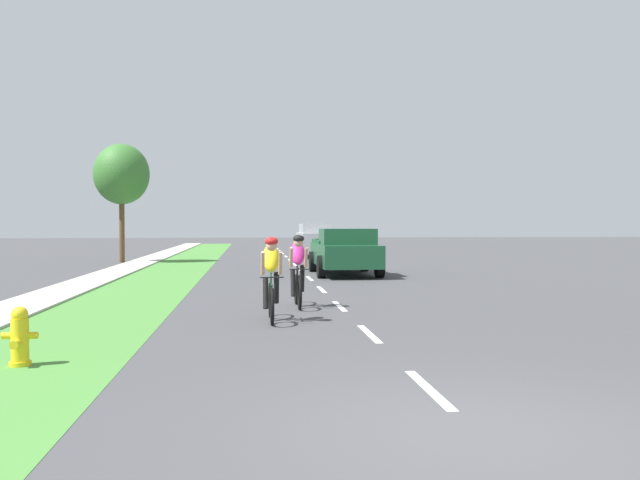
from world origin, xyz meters
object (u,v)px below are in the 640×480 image
object	(u,v)px
fire_hydrant_yellow	(20,337)
street_tree_near	(122,175)
cyclist_lead	(271,278)
pickup_dark_green	(345,251)
suv_silver	(317,239)
cyclist_trailing	(298,270)

from	to	relation	value
fire_hydrant_yellow	street_tree_near	xyz separation A→B (m)	(-2.99, 23.24, 3.71)
cyclist_lead	fire_hydrant_yellow	bearing A→B (deg)	-132.80
pickup_dark_green	cyclist_lead	bearing A→B (deg)	-104.81
cyclist_lead	suv_silver	size ratio (longest dim) A/B	0.37
cyclist_trailing	street_tree_near	bearing A→B (deg)	111.62
cyclist_lead	street_tree_near	world-z (taller)	street_tree_near
cyclist_trailing	street_tree_near	distance (m)	19.18
suv_silver	street_tree_near	distance (m)	10.84
cyclist_lead	street_tree_near	bearing A→B (deg)	107.82
cyclist_lead	pickup_dark_green	size ratio (longest dim) A/B	0.34
fire_hydrant_yellow	street_tree_near	world-z (taller)	street_tree_near
suv_silver	cyclist_trailing	bearing A→B (deg)	-96.73
fire_hydrant_yellow	pickup_dark_green	xyz separation A→B (m)	(6.27, 14.74, 0.46)
cyclist_trailing	fire_hydrant_yellow	bearing A→B (deg)	-124.96
pickup_dark_green	street_tree_near	world-z (taller)	street_tree_near
street_tree_near	cyclist_lead	bearing A→B (deg)	-72.18
cyclist_trailing	street_tree_near	xyz separation A→B (m)	(-6.96, 17.57, 3.27)
cyclist_lead	suv_silver	xyz separation A→B (m)	(3.21, 23.77, 0.14)
pickup_dark_green	suv_silver	xyz separation A→B (m)	(0.26, 12.62, 0.12)
pickup_dark_green	suv_silver	size ratio (longest dim) A/B	1.09
cyclist_lead	street_tree_near	size ratio (longest dim) A/B	0.31
cyclist_lead	suv_silver	bearing A→B (deg)	82.32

